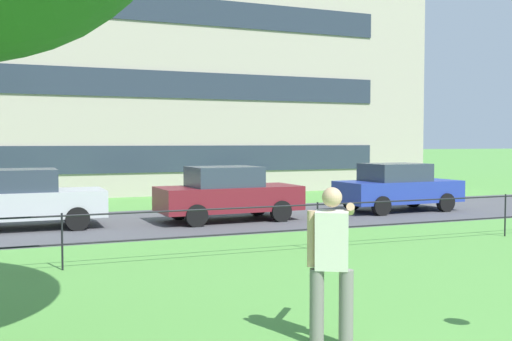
{
  "coord_description": "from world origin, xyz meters",
  "views": [
    {
      "loc": [
        -3.3,
        0.49,
        2.24
      ],
      "look_at": [
        0.09,
        8.82,
        1.81
      ],
      "focal_mm": 42.31,
      "sensor_mm": 36.0,
      "label": 1
    }
  ],
  "objects": [
    {
      "name": "street_strip",
      "position": [
        0.0,
        16.95,
        0.0
      ],
      "size": [
        80.0,
        6.06,
        0.01
      ],
      "primitive_type": "cube",
      "color": "#4C4C51",
      "rests_on": "ground"
    },
    {
      "name": "park_fence",
      "position": [
        -0.0,
        11.41,
        0.67
      ],
      "size": [
        35.12,
        0.04,
        1.0
      ],
      "color": "black",
      "rests_on": "ground"
    },
    {
      "name": "person_thrower",
      "position": [
        -0.06,
        6.25,
        0.94
      ],
      "size": [
        0.77,
        0.65,
        1.74
      ],
      "color": "slate",
      "rests_on": "ground"
    },
    {
      "name": "car_silver_right",
      "position": [
        -3.06,
        16.96,
        0.78
      ],
      "size": [
        4.0,
        1.82,
        1.54
      ],
      "color": "#B7BABF",
      "rests_on": "ground"
    },
    {
      "name": "car_maroon_far_left",
      "position": [
        2.35,
        16.51,
        0.78
      ],
      "size": [
        4.06,
        1.92,
        1.54
      ],
      "color": "maroon",
      "rests_on": "ground"
    },
    {
      "name": "car_blue_far_right",
      "position": [
        8.22,
        16.7,
        0.78
      ],
      "size": [
        4.05,
        1.92,
        1.54
      ],
      "color": "#233899",
      "rests_on": "ground"
    }
  ]
}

